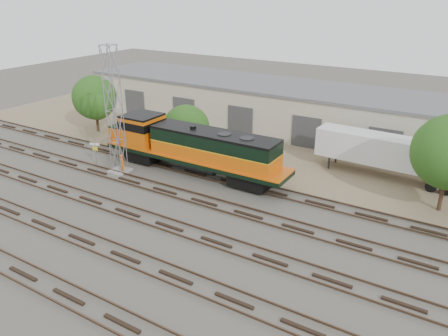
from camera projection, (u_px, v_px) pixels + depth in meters
The scene contains 11 objects.
ground at pixel (193, 210), 33.65m from camera, with size 140.00×140.00×0.00m, color #47423A.
dirt_strip at pixel (276, 152), 45.47m from camera, with size 80.00×16.00×0.02m, color #726047.
tracks at pixel (169, 226), 31.25m from camera, with size 80.00×20.40×0.28m.
warehouse at pixel (307, 111), 50.72m from camera, with size 58.40×10.40×5.30m.
locomotive at pixel (191, 147), 39.54m from camera, with size 18.58×3.26×4.47m.
signal_tower at pixel (115, 113), 38.58m from camera, with size 1.69×1.69×11.50m.
sign_post at pixel (95, 150), 41.30m from camera, with size 0.96×0.34×2.42m.
worker at pixel (122, 163), 40.23m from camera, with size 0.65×0.43×1.79m, color orange.
semi_trailer at pixel (389, 152), 38.63m from camera, with size 12.44×3.02×3.80m.
tree_west at pixel (95, 99), 50.24m from camera, with size 5.35×5.10×6.67m.
tree_mid at pixel (187, 130), 45.55m from camera, with size 5.25×5.00×5.00m.
Camera 1 is at (17.56, -24.21, 15.94)m, focal length 35.00 mm.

